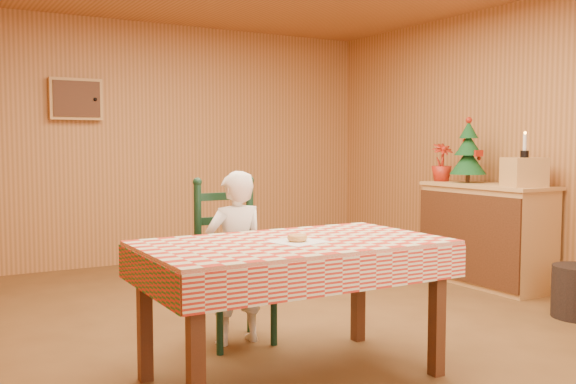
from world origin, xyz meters
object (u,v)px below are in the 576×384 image
at_px(ladder_chair, 232,265).
at_px(crate, 524,172).
at_px(dining_table, 293,255).
at_px(shelf_unit, 486,234).
at_px(christmas_tree, 468,153).
at_px(seated_child, 235,258).

relative_size(ladder_chair, crate, 3.60).
height_order(dining_table, shelf_unit, shelf_unit).
bearing_deg(shelf_unit, crate, -88.77).
xyz_separation_m(ladder_chair, shelf_unit, (2.75, 0.37, -0.04)).
relative_size(dining_table, christmas_tree, 2.67).
distance_m(seated_child, christmas_tree, 2.91).
height_order(dining_table, christmas_tree, christmas_tree).
relative_size(crate, christmas_tree, 0.48).
bearing_deg(ladder_chair, dining_table, -90.00).
height_order(crate, christmas_tree, christmas_tree).
height_order(shelf_unit, christmas_tree, christmas_tree).
height_order(seated_child, christmas_tree, christmas_tree).
height_order(ladder_chair, seated_child, seated_child).
bearing_deg(crate, ladder_chair, 179.31).
xyz_separation_m(seated_child, christmas_tree, (2.76, 0.67, 0.65)).
bearing_deg(dining_table, ladder_chair, 90.00).
xyz_separation_m(ladder_chair, christmas_tree, (2.76, 0.62, 0.71)).
relative_size(ladder_chair, seated_child, 0.96).
bearing_deg(christmas_tree, dining_table, -153.03).
bearing_deg(crate, seated_child, -179.51).
xyz_separation_m(dining_table, shelf_unit, (2.75, 1.15, -0.22)).
bearing_deg(ladder_chair, shelf_unit, 7.60).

